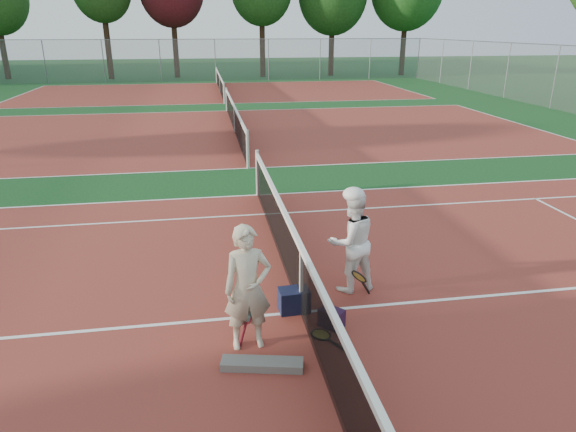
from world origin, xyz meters
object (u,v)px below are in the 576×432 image
(racket_red, at_px, (249,324))
(sports_bag_navy, at_px, (294,300))
(water_bottle, at_px, (327,313))
(racket_black_held, at_px, (359,285))
(racket_spare, at_px, (321,335))
(sports_bag_purple, at_px, (332,318))
(player_b, at_px, (352,242))
(net_main, at_px, (301,280))
(player_a, at_px, (248,288))

(racket_red, distance_m, sports_bag_navy, 1.01)
(water_bottle, bearing_deg, racket_black_held, 41.07)
(racket_black_held, xyz_separation_m, water_bottle, (-0.60, -0.53, -0.10))
(racket_spare, bearing_deg, sports_bag_purple, -73.12)
(player_b, height_order, racket_spare, player_b)
(net_main, height_order, racket_black_held, net_main)
(player_b, distance_m, water_bottle, 1.25)
(player_a, bearing_deg, racket_black_held, 21.82)
(racket_black_held, height_order, sports_bag_navy, racket_black_held)
(sports_bag_navy, bearing_deg, racket_red, -134.40)
(water_bottle, bearing_deg, racket_spare, -116.11)
(player_a, bearing_deg, net_main, 34.55)
(sports_bag_navy, height_order, sports_bag_purple, sports_bag_navy)
(water_bottle, bearing_deg, racket_red, -163.31)
(sports_bag_navy, distance_m, water_bottle, 0.54)
(racket_red, xyz_separation_m, racket_spare, (0.94, 0.04, -0.28))
(sports_bag_navy, bearing_deg, water_bottle, -46.06)
(player_a, relative_size, sports_bag_navy, 3.79)
(player_a, bearing_deg, sports_bag_purple, 6.76)
(water_bottle, bearing_deg, sports_bag_purple, -64.50)
(player_b, bearing_deg, sports_bag_purple, 48.80)
(net_main, relative_size, player_b, 7.02)
(player_a, height_order, racket_spare, player_a)
(player_a, xyz_separation_m, racket_spare, (0.94, 0.05, -0.79))
(player_b, xyz_separation_m, sports_bag_navy, (-0.96, -0.51, -0.61))
(player_b, distance_m, racket_red, 2.12)
(racket_black_held, height_order, sports_bag_purple, racket_black_held)
(player_b, xyz_separation_m, racket_red, (-1.66, -1.22, -0.49))
(player_a, relative_size, racket_black_held, 3.22)
(racket_black_held, relative_size, water_bottle, 1.67)
(racket_spare, xyz_separation_m, sports_bag_purple, (0.19, 0.19, 0.11))
(racket_black_held, distance_m, sports_bag_navy, 0.99)
(player_a, height_order, sports_bag_purple, player_a)
(player_a, bearing_deg, racket_spare, -2.18)
(sports_bag_purple, bearing_deg, racket_black_held, 48.12)
(net_main, xyz_separation_m, sports_bag_purple, (0.33, -0.42, -0.38))
(player_b, xyz_separation_m, racket_black_held, (0.02, -0.38, -0.53))
(net_main, bearing_deg, sports_bag_navy, 143.04)
(water_bottle, bearing_deg, net_main, 131.64)
(player_b, distance_m, racket_black_held, 0.65)
(net_main, height_order, player_b, player_b)
(player_a, relative_size, player_b, 1.03)
(player_b, xyz_separation_m, sports_bag_purple, (-0.54, -1.00, -0.65))
(player_b, relative_size, water_bottle, 5.21)
(racket_black_held, bearing_deg, player_b, -122.90)
(sports_bag_purple, bearing_deg, player_a, -167.99)
(net_main, xyz_separation_m, player_b, (0.87, 0.58, 0.27))
(sports_bag_navy, relative_size, sports_bag_purple, 1.35)
(racket_red, distance_m, racket_spare, 0.98)
(racket_red, distance_m, racket_black_held, 1.88)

